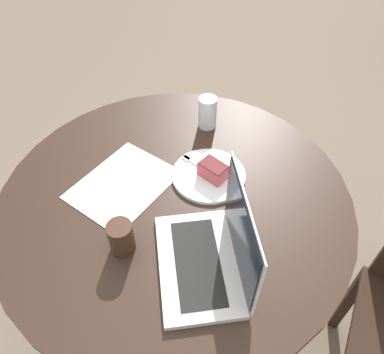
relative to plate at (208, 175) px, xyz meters
The scene contains 9 objects.
ground_plane 0.74m from the plate, 162.62° to the left, with size 12.00×12.00×0.00m, color #6B5B4C.
dining_table 0.20m from the plate, 162.62° to the left, with size 1.08×1.08×0.72m.
paper_document 0.27m from the plate, 133.31° to the left, with size 0.31×0.24×0.00m.
plate is the anchor object (origin of this frame).
cake_slice 0.04m from the plate, 89.63° to the right, with size 0.07×0.09×0.05m.
fork 0.05m from the plate, 78.04° to the left, with size 0.04×0.17×0.00m.
coffee_glass 0.36m from the plate, behind, with size 0.07×0.07×0.10m.
water_glass 0.26m from the plate, 35.17° to the left, with size 0.07×0.07×0.12m.
laptop 0.32m from the plate, 145.26° to the right, with size 0.37×0.37×0.25m.
Camera 1 is at (-0.57, -0.47, 1.60)m, focal length 35.00 mm.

